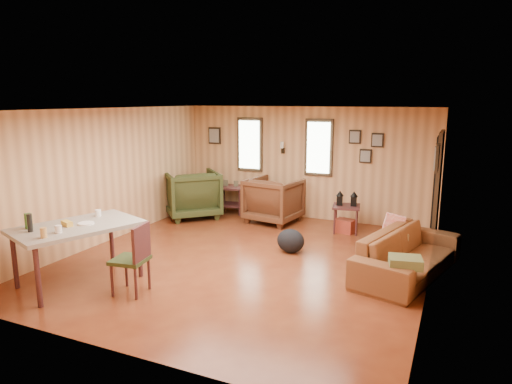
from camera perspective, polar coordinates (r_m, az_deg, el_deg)
room at (r=7.30m, az=0.81°, el=0.91°), size 5.54×6.04×2.44m
sofa at (r=7.08m, az=18.57°, el=-6.48°), size 1.21×2.31×0.87m
recliner_brown at (r=9.57m, az=2.25°, el=-0.74°), size 1.13×1.08×1.03m
recliner_green at (r=10.05m, az=-8.02°, el=0.03°), size 1.50×1.50×1.13m
end_table at (r=10.35m, az=-3.09°, el=-0.33°), size 0.69×0.64×0.76m
side_table at (r=8.98m, az=11.25°, el=-1.51°), size 0.60×0.60×0.82m
cooler at (r=9.06m, az=11.06°, el=-4.18°), size 0.42×0.34×0.26m
backpack at (r=7.76m, az=4.35°, el=-6.11°), size 0.56×0.48×0.41m
sofa_pillows at (r=6.93m, az=17.52°, el=-6.22°), size 0.77×1.79×0.37m
dining_table at (r=6.82m, az=-21.58°, el=-4.47°), size 1.50×1.89×1.08m
dining_chair at (r=6.27m, az=-14.95°, el=-7.65°), size 0.49×0.49×0.95m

